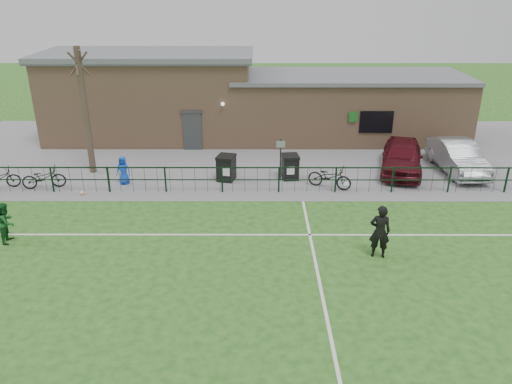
{
  "coord_description": "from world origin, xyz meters",
  "views": [
    {
      "loc": [
        0.05,
        -12.36,
        8.73
      ],
      "look_at": [
        0.0,
        5.0,
        1.3
      ],
      "focal_mm": 35.0,
      "sensor_mm": 36.0,
      "label": 1
    }
  ],
  "objects_px": {
    "wheelie_bin_right": "(290,168)",
    "wheelie_bin_left": "(226,169)",
    "car_maroon": "(402,156)",
    "bicycle_c": "(44,178)",
    "outfield_player": "(7,222)",
    "bare_tree": "(85,112)",
    "ball_ground": "(82,193)",
    "sign_post": "(280,160)",
    "spectator_child": "(123,170)",
    "bicycle_e": "(330,177)",
    "car_silver": "(457,157)"
  },
  "relations": [
    {
      "from": "wheelie_bin_right",
      "to": "car_silver",
      "type": "distance_m",
      "value": 8.28
    },
    {
      "from": "wheelie_bin_left",
      "to": "outfield_player",
      "type": "xyz_separation_m",
      "value": [
        -7.5,
        -5.95,
        0.17
      ]
    },
    {
      "from": "wheelie_bin_left",
      "to": "bicycle_e",
      "type": "distance_m",
      "value": 4.8
    },
    {
      "from": "sign_post",
      "to": "outfield_player",
      "type": "height_order",
      "value": "sign_post"
    },
    {
      "from": "wheelie_bin_left",
      "to": "car_silver",
      "type": "distance_m",
      "value": 11.27
    },
    {
      "from": "sign_post",
      "to": "spectator_child",
      "type": "xyz_separation_m",
      "value": [
        -7.2,
        -0.5,
        -0.34
      ]
    },
    {
      "from": "bicycle_e",
      "to": "spectator_child",
      "type": "distance_m",
      "value": 9.4
    },
    {
      "from": "bicycle_e",
      "to": "ball_ground",
      "type": "xyz_separation_m",
      "value": [
        -10.95,
        -0.8,
        -0.44
      ]
    },
    {
      "from": "sign_post",
      "to": "car_maroon",
      "type": "height_order",
      "value": "sign_post"
    },
    {
      "from": "wheelie_bin_left",
      "to": "outfield_player",
      "type": "bearing_deg",
      "value": -127.12
    },
    {
      "from": "wheelie_bin_left",
      "to": "outfield_player",
      "type": "relative_size",
      "value": 0.74
    },
    {
      "from": "ball_ground",
      "to": "bicycle_e",
      "type": "bearing_deg",
      "value": 4.2
    },
    {
      "from": "car_maroon",
      "to": "bicycle_e",
      "type": "relative_size",
      "value": 2.32
    },
    {
      "from": "wheelie_bin_right",
      "to": "car_silver",
      "type": "xyz_separation_m",
      "value": [
        8.21,
        1.0,
        0.21
      ]
    },
    {
      "from": "car_maroon",
      "to": "bare_tree",
      "type": "bearing_deg",
      "value": -164.21
    },
    {
      "from": "wheelie_bin_right",
      "to": "outfield_player",
      "type": "xyz_separation_m",
      "value": [
        -10.49,
        -6.15,
        0.19
      ]
    },
    {
      "from": "outfield_player",
      "to": "spectator_child",
      "type": "bearing_deg",
      "value": -30.42
    },
    {
      "from": "car_maroon",
      "to": "bicycle_e",
      "type": "distance_m",
      "value": 4.32
    },
    {
      "from": "bare_tree",
      "to": "bicycle_c",
      "type": "xyz_separation_m",
      "value": [
        -1.56,
        -2.05,
        -2.49
      ]
    },
    {
      "from": "outfield_player",
      "to": "car_maroon",
      "type": "bearing_deg",
      "value": -69.25
    },
    {
      "from": "sign_post",
      "to": "spectator_child",
      "type": "relative_size",
      "value": 1.52
    },
    {
      "from": "wheelie_bin_left",
      "to": "wheelie_bin_right",
      "type": "xyz_separation_m",
      "value": [
        2.99,
        0.2,
        -0.02
      ]
    },
    {
      "from": "bare_tree",
      "to": "car_maroon",
      "type": "bearing_deg",
      "value": 0.27
    },
    {
      "from": "car_silver",
      "to": "bicycle_e",
      "type": "distance_m",
      "value": 6.86
    },
    {
      "from": "bare_tree",
      "to": "sign_post",
      "type": "relative_size",
      "value": 3.0
    },
    {
      "from": "wheelie_bin_right",
      "to": "spectator_child",
      "type": "distance_m",
      "value": 7.71
    },
    {
      "from": "car_maroon",
      "to": "car_silver",
      "type": "distance_m",
      "value": 2.73
    },
    {
      "from": "spectator_child",
      "to": "outfield_player",
      "type": "distance_m",
      "value": 6.12
    },
    {
      "from": "wheelie_bin_right",
      "to": "ball_ground",
      "type": "xyz_separation_m",
      "value": [
        -9.24,
        -1.97,
        -0.45
      ]
    },
    {
      "from": "wheelie_bin_left",
      "to": "ball_ground",
      "type": "height_order",
      "value": "wheelie_bin_left"
    },
    {
      "from": "bare_tree",
      "to": "ball_ground",
      "type": "relative_size",
      "value": 27.38
    },
    {
      "from": "bare_tree",
      "to": "wheelie_bin_right",
      "type": "bearing_deg",
      "value": -5.0
    },
    {
      "from": "wheelie_bin_right",
      "to": "wheelie_bin_left",
      "type": "bearing_deg",
      "value": 176.56
    },
    {
      "from": "sign_post",
      "to": "bicycle_e",
      "type": "distance_m",
      "value": 2.43
    },
    {
      "from": "bare_tree",
      "to": "spectator_child",
      "type": "bearing_deg",
      "value": -38.85
    },
    {
      "from": "wheelie_bin_right",
      "to": "bicycle_c",
      "type": "xyz_separation_m",
      "value": [
        -11.15,
        -1.21,
        -0.05
      ]
    },
    {
      "from": "wheelie_bin_right",
      "to": "bicycle_e",
      "type": "distance_m",
      "value": 2.07
    },
    {
      "from": "car_maroon",
      "to": "bicycle_c",
      "type": "xyz_separation_m",
      "value": [
        -16.64,
        -2.12,
        -0.3
      ]
    },
    {
      "from": "sign_post",
      "to": "bare_tree",
      "type": "bearing_deg",
      "value": 173.47
    },
    {
      "from": "outfield_player",
      "to": "ball_ground",
      "type": "relative_size",
      "value": 6.85
    },
    {
      "from": "spectator_child",
      "to": "car_silver",
      "type": "bearing_deg",
      "value": 12.11
    },
    {
      "from": "wheelie_bin_left",
      "to": "car_maroon",
      "type": "distance_m",
      "value": 8.55
    },
    {
      "from": "bicycle_e",
      "to": "spectator_child",
      "type": "height_order",
      "value": "spectator_child"
    },
    {
      "from": "bicycle_e",
      "to": "outfield_player",
      "type": "relative_size",
      "value": 1.34
    },
    {
      "from": "wheelie_bin_left",
      "to": "bicycle_e",
      "type": "height_order",
      "value": "wheelie_bin_left"
    },
    {
      "from": "car_maroon",
      "to": "bicycle_e",
      "type": "bearing_deg",
      "value": -135.66
    },
    {
      "from": "car_silver",
      "to": "bare_tree",
      "type": "bearing_deg",
      "value": 177.67
    },
    {
      "from": "bicycle_c",
      "to": "outfield_player",
      "type": "height_order",
      "value": "outfield_player"
    },
    {
      "from": "wheelie_bin_left",
      "to": "sign_post",
      "type": "xyz_separation_m",
      "value": [
        2.52,
        -0.01,
        0.44
      ]
    },
    {
      "from": "bare_tree",
      "to": "bicycle_e",
      "type": "xyz_separation_m",
      "value": [
        11.3,
        -2.01,
        -2.45
      ]
    }
  ]
}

